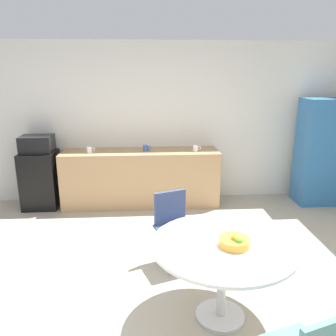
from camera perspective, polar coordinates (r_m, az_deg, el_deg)
ground_plane at (r=3.47m, az=1.09°, el=-22.25°), size 6.00×6.00×0.00m
wall_back at (r=5.78m, az=-1.35°, el=7.54°), size 6.00×0.10×2.60m
counter_block at (r=5.63m, az=-4.52°, el=-1.63°), size 2.50×0.60×0.90m
mini_fridge at (r=5.88m, az=-20.35°, el=-1.82°), size 0.54×0.54×0.91m
microwave at (r=5.74m, az=-20.91°, el=3.74°), size 0.48×0.38×0.26m
locker_cabinet at (r=6.09m, az=23.61°, el=2.43°), size 0.60×0.50×1.72m
round_table at (r=3.06m, az=9.11°, el=-14.10°), size 1.23×1.23×0.74m
chair_navy at (r=3.91m, az=0.87°, el=-8.55°), size 0.54×0.54×0.83m
fruit_bowl at (r=2.95m, az=11.01°, el=-11.94°), size 0.26×0.26×0.11m
mug_white at (r=5.50m, az=-3.70°, el=3.34°), size 0.13×0.08×0.09m
mug_green at (r=5.49m, az=-12.89°, el=2.95°), size 0.13×0.08×0.09m
mug_red at (r=5.47m, az=4.62°, el=3.25°), size 0.13×0.08×0.09m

